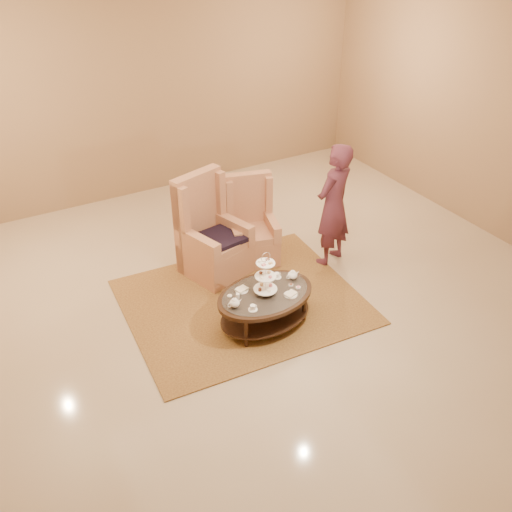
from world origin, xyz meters
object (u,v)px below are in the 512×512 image
armchair_left (210,241)px  person (333,205)px  tea_table (265,299)px  armchair_right (251,231)px

armchair_left → person: (1.60, -0.62, 0.41)m
tea_table → armchair_right: (0.61, 1.46, 0.03)m
person → tea_table: bearing=6.6°
tea_table → armchair_left: bearing=87.4°
armchair_right → person: (0.93, -0.67, 0.48)m
person → armchair_left: bearing=-41.4°
tea_table → armchair_right: bearing=62.2°
tea_table → armchair_right: 1.58m
armchair_right → person: bearing=-20.4°
armchair_left → armchair_right: (0.67, 0.05, -0.07)m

